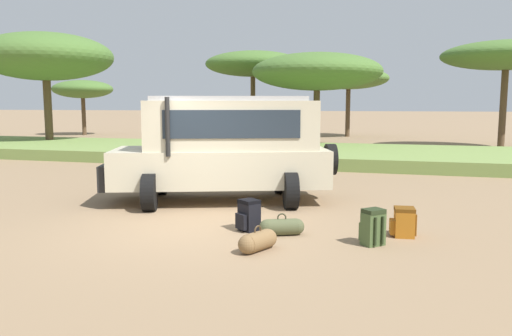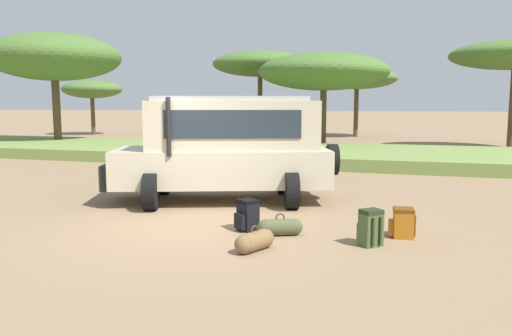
{
  "view_description": "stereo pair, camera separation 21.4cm",
  "coord_description": "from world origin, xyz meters",
  "px_view_note": "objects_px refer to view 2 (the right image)",
  "views": [
    {
      "loc": [
        3.53,
        -8.38,
        2.26
      ],
      "look_at": [
        0.8,
        1.1,
        1.0
      ],
      "focal_mm": 35.0,
      "sensor_mm": 36.0,
      "label": 1
    },
    {
      "loc": [
        3.73,
        -8.32,
        2.26
      ],
      "look_at": [
        0.8,
        1.1,
        1.0
      ],
      "focal_mm": 35.0,
      "sensor_mm": 36.0,
      "label": 2
    }
  ],
  "objects_px": {
    "duffel_bag_low_black_case": "(255,241)",
    "acacia_tree_left_mid": "(54,58)",
    "safari_vehicle": "(227,146)",
    "acacia_tree_far_left": "(92,90)",
    "backpack_beside_front_wheel": "(370,228)",
    "duffel_bag_soft_canvas": "(280,227)",
    "acacia_tree_centre_back": "(260,64)",
    "acacia_tree_right_mid": "(324,72)",
    "backpack_near_rear_wheel": "(247,216)",
    "backpack_cluster_center": "(402,223)",
    "acacia_tree_far_right": "(357,79)"
  },
  "relations": [
    {
      "from": "backpack_near_rear_wheel",
      "to": "acacia_tree_centre_back",
      "type": "xyz_separation_m",
      "value": [
        -5.49,
        18.97,
        4.22
      ]
    },
    {
      "from": "safari_vehicle",
      "to": "backpack_beside_front_wheel",
      "type": "relative_size",
      "value": 9.11
    },
    {
      "from": "duffel_bag_low_black_case",
      "to": "duffel_bag_soft_canvas",
      "type": "bearing_deg",
      "value": 81.64
    },
    {
      "from": "safari_vehicle",
      "to": "backpack_cluster_center",
      "type": "height_order",
      "value": "safari_vehicle"
    },
    {
      "from": "acacia_tree_centre_back",
      "to": "backpack_beside_front_wheel",
      "type": "bearing_deg",
      "value": -68.28
    },
    {
      "from": "backpack_beside_front_wheel",
      "to": "acacia_tree_left_mid",
      "type": "distance_m",
      "value": 22.31
    },
    {
      "from": "backpack_beside_front_wheel",
      "to": "duffel_bag_soft_canvas",
      "type": "distance_m",
      "value": 1.56
    },
    {
      "from": "duffel_bag_soft_canvas",
      "to": "duffel_bag_low_black_case",
      "type": "bearing_deg",
      "value": -98.36
    },
    {
      "from": "safari_vehicle",
      "to": "backpack_near_rear_wheel",
      "type": "bearing_deg",
      "value": -62.04
    },
    {
      "from": "duffel_bag_low_black_case",
      "to": "backpack_cluster_center",
      "type": "bearing_deg",
      "value": 34.68
    },
    {
      "from": "backpack_beside_front_wheel",
      "to": "duffel_bag_soft_canvas",
      "type": "relative_size",
      "value": 0.79
    },
    {
      "from": "acacia_tree_left_mid",
      "to": "acacia_tree_right_mid",
      "type": "xyz_separation_m",
      "value": [
        13.49,
        2.46,
        -0.83
      ]
    },
    {
      "from": "acacia_tree_far_left",
      "to": "acacia_tree_far_right",
      "type": "height_order",
      "value": "acacia_tree_far_right"
    },
    {
      "from": "backpack_cluster_center",
      "to": "acacia_tree_right_mid",
      "type": "xyz_separation_m",
      "value": [
        -4.03,
        15.52,
        3.55
      ]
    },
    {
      "from": "duffel_bag_soft_canvas",
      "to": "acacia_tree_left_mid",
      "type": "bearing_deg",
      "value": 138.8
    },
    {
      "from": "backpack_cluster_center",
      "to": "backpack_near_rear_wheel",
      "type": "bearing_deg",
      "value": -172.51
    },
    {
      "from": "backpack_beside_front_wheel",
      "to": "duffel_bag_low_black_case",
      "type": "relative_size",
      "value": 0.81
    },
    {
      "from": "acacia_tree_left_mid",
      "to": "acacia_tree_far_right",
      "type": "bearing_deg",
      "value": 44.77
    },
    {
      "from": "backpack_cluster_center",
      "to": "acacia_tree_centre_back",
      "type": "relative_size",
      "value": 0.09
    },
    {
      "from": "safari_vehicle",
      "to": "acacia_tree_left_mid",
      "type": "xyz_separation_m",
      "value": [
        -13.52,
        10.92,
        3.34
      ]
    },
    {
      "from": "backpack_beside_front_wheel",
      "to": "backpack_near_rear_wheel",
      "type": "relative_size",
      "value": 1.05
    },
    {
      "from": "backpack_beside_front_wheel",
      "to": "acacia_tree_far_right",
      "type": "xyz_separation_m",
      "value": [
        -3.16,
        27.5,
        3.73
      ]
    },
    {
      "from": "acacia_tree_left_mid",
      "to": "backpack_cluster_center",
      "type": "bearing_deg",
      "value": -36.69
    },
    {
      "from": "backpack_beside_front_wheel",
      "to": "acacia_tree_right_mid",
      "type": "relative_size",
      "value": 0.09
    },
    {
      "from": "duffel_bag_soft_canvas",
      "to": "acacia_tree_far_left",
      "type": "relative_size",
      "value": 0.17
    },
    {
      "from": "backpack_cluster_center",
      "to": "backpack_near_rear_wheel",
      "type": "xyz_separation_m",
      "value": [
        -2.68,
        -0.35,
        0.03
      ]
    },
    {
      "from": "duffel_bag_low_black_case",
      "to": "safari_vehicle",
      "type": "bearing_deg",
      "value": 116.55
    },
    {
      "from": "acacia_tree_left_mid",
      "to": "backpack_beside_front_wheel",
      "type": "bearing_deg",
      "value": -38.89
    },
    {
      "from": "backpack_near_rear_wheel",
      "to": "acacia_tree_far_right",
      "type": "bearing_deg",
      "value": 92.03
    },
    {
      "from": "acacia_tree_centre_back",
      "to": "acacia_tree_right_mid",
      "type": "relative_size",
      "value": 0.8
    },
    {
      "from": "backpack_beside_front_wheel",
      "to": "safari_vehicle",
      "type": "bearing_deg",
      "value": 141.27
    },
    {
      "from": "duffel_bag_low_black_case",
      "to": "acacia_tree_right_mid",
      "type": "xyz_separation_m",
      "value": [
        -1.85,
        17.02,
        3.65
      ]
    },
    {
      "from": "duffel_bag_low_black_case",
      "to": "acacia_tree_left_mid",
      "type": "bearing_deg",
      "value": 136.49
    },
    {
      "from": "backpack_near_rear_wheel",
      "to": "acacia_tree_left_mid",
      "type": "relative_size",
      "value": 0.08
    },
    {
      "from": "backpack_near_rear_wheel",
      "to": "acacia_tree_far_left",
      "type": "relative_size",
      "value": 0.13
    },
    {
      "from": "backpack_beside_front_wheel",
      "to": "acacia_tree_centre_back",
      "type": "height_order",
      "value": "acacia_tree_centre_back"
    },
    {
      "from": "safari_vehicle",
      "to": "acacia_tree_centre_back",
      "type": "relative_size",
      "value": 1.0
    },
    {
      "from": "acacia_tree_centre_back",
      "to": "acacia_tree_right_mid",
      "type": "height_order",
      "value": "acacia_tree_centre_back"
    },
    {
      "from": "duffel_bag_low_black_case",
      "to": "acacia_tree_far_left",
      "type": "distance_m",
      "value": 32.31
    },
    {
      "from": "safari_vehicle",
      "to": "acacia_tree_left_mid",
      "type": "bearing_deg",
      "value": 141.07
    },
    {
      "from": "backpack_near_rear_wheel",
      "to": "duffel_bag_soft_canvas",
      "type": "height_order",
      "value": "backpack_near_rear_wheel"
    },
    {
      "from": "safari_vehicle",
      "to": "acacia_tree_centre_back",
      "type": "bearing_deg",
      "value": 104.21
    },
    {
      "from": "backpack_beside_front_wheel",
      "to": "backpack_near_rear_wheel",
      "type": "height_order",
      "value": "backpack_beside_front_wheel"
    },
    {
      "from": "acacia_tree_right_mid",
      "to": "safari_vehicle",
      "type": "bearing_deg",
      "value": -89.86
    },
    {
      "from": "acacia_tree_centre_back",
      "to": "acacia_tree_far_right",
      "type": "xyz_separation_m",
      "value": [
        4.53,
        8.2,
        -0.48
      ]
    },
    {
      "from": "backpack_beside_front_wheel",
      "to": "acacia_tree_far_right",
      "type": "height_order",
      "value": "acacia_tree_far_right"
    },
    {
      "from": "backpack_cluster_center",
      "to": "duffel_bag_low_black_case",
      "type": "relative_size",
      "value": 0.69
    },
    {
      "from": "safari_vehicle",
      "to": "acacia_tree_far_left",
      "type": "bearing_deg",
      "value": 131.3
    },
    {
      "from": "duffel_bag_soft_canvas",
      "to": "acacia_tree_right_mid",
      "type": "relative_size",
      "value": 0.11
    },
    {
      "from": "acacia_tree_left_mid",
      "to": "acacia_tree_centre_back",
      "type": "bearing_deg",
      "value": 30.76
    }
  ]
}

